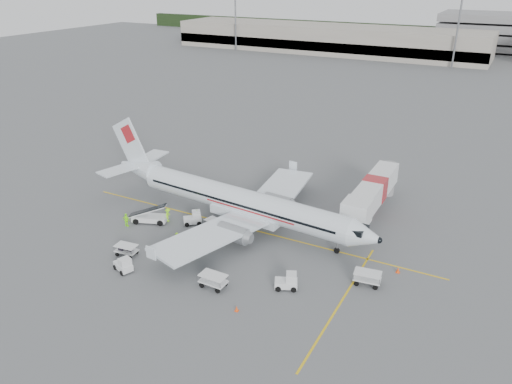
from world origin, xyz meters
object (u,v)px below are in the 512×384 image
tug_aft (192,218)px  aircraft (241,185)px  belt_loader (149,211)px  tug_mid (123,264)px  tug_fore (286,281)px  jet_bridge (374,196)px

tug_aft → aircraft: bearing=-9.6°
tug_aft → belt_loader: bearing=164.0°
aircraft → tug_mid: bearing=-105.8°
belt_loader → tug_mid: size_ratio=2.66×
aircraft → belt_loader: (-9.72, -4.68, -3.46)m
belt_loader → tug_fore: belt_loader is taller
jet_bridge → tug_mid: 29.88m
belt_loader → tug_mid: belt_loader is taller
jet_bridge → tug_aft: jet_bridge is taller
jet_bridge → belt_loader: jet_bridge is taller
jet_bridge → tug_fore: size_ratio=8.38×
jet_bridge → tug_fore: bearing=-98.3°
jet_bridge → belt_loader: (-22.38, -14.34, -0.85)m
aircraft → belt_loader: aircraft is taller
tug_mid → aircraft: bearing=89.2°
belt_loader → tug_aft: bearing=1.5°
aircraft → jet_bridge: 16.14m
tug_fore → tug_mid: size_ratio=1.04×
tug_mid → tug_aft: size_ratio=0.98×
belt_loader → tug_aft: belt_loader is taller
tug_fore → tug_aft: tug_fore is taller
tug_fore → tug_mid: tug_fore is taller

